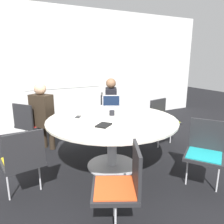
% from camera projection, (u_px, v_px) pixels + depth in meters
% --- Properties ---
extents(ground_plane, '(16.00, 16.00, 0.00)m').
position_uv_depth(ground_plane, '(112.00, 166.00, 3.33)').
color(ground_plane, black).
extents(wall_back, '(8.00, 0.07, 2.70)m').
position_uv_depth(wall_back, '(63.00, 68.00, 4.99)').
color(wall_back, silver).
rests_on(wall_back, ground_plane).
extents(conference_table, '(1.87, 1.87, 0.74)m').
position_uv_depth(conference_table, '(112.00, 126.00, 3.17)').
color(conference_table, '#B7B7BC').
rests_on(conference_table, ground_plane).
extents(chair_0, '(0.58, 0.58, 0.85)m').
position_uv_depth(chair_0, '(108.00, 110.00, 4.72)').
color(chair_0, '#262628').
rests_on(chair_0, ground_plane).
extents(chair_1, '(0.60, 0.60, 0.85)m').
position_uv_depth(chair_1, '(29.00, 122.00, 3.80)').
color(chair_1, '#262628').
rests_on(chair_1, ground_plane).
extents(chair_2, '(0.48, 0.47, 0.85)m').
position_uv_depth(chair_2, '(23.00, 158.00, 2.45)').
color(chair_2, '#262628').
rests_on(chair_2, ground_plane).
extents(chair_3, '(0.57, 0.58, 0.85)m').
position_uv_depth(chair_3, '(122.00, 183.00, 1.98)').
color(chair_3, '#262628').
rests_on(chair_3, ground_plane).
extents(chair_4, '(0.59, 0.60, 0.85)m').
position_uv_depth(chair_4, '(205.00, 149.00, 2.70)').
color(chair_4, '#262628').
rests_on(chair_4, ground_plane).
extents(chair_5, '(0.51, 0.49, 0.85)m').
position_uv_depth(chair_5, '(163.00, 119.00, 4.02)').
color(chair_5, '#262628').
rests_on(chair_5, ground_plane).
extents(person_0, '(0.36, 0.42, 1.20)m').
position_uv_depth(person_0, '(112.00, 103.00, 4.44)').
color(person_0, black).
rests_on(person_0, ground_plane).
extents(person_1, '(0.39, 0.42, 1.20)m').
position_uv_depth(person_1, '(43.00, 112.00, 3.72)').
color(person_1, '#2D2319').
rests_on(person_1, ground_plane).
extents(laptop, '(0.40, 0.37, 0.21)m').
position_uv_depth(laptop, '(111.00, 105.00, 3.79)').
color(laptop, '#99999E').
rests_on(laptop, conference_table).
extents(spiral_notebook, '(0.26, 0.25, 0.02)m').
position_uv_depth(spiral_notebook, '(104.00, 125.00, 2.82)').
color(spiral_notebook, black).
rests_on(spiral_notebook, conference_table).
extents(coffee_cup, '(0.08, 0.08, 0.08)m').
position_uv_depth(coffee_cup, '(112.00, 113.00, 3.32)').
color(coffee_cup, black).
rests_on(coffee_cup, conference_table).
extents(cell_phone, '(0.14, 0.15, 0.01)m').
position_uv_depth(cell_phone, '(78.00, 117.00, 3.23)').
color(cell_phone, black).
rests_on(cell_phone, conference_table).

